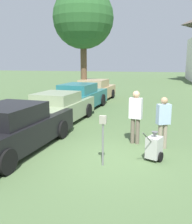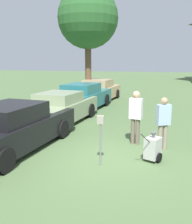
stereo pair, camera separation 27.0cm
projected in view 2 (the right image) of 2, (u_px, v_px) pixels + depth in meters
ground_plane at (103, 159)px, 7.21m from camera, size 120.00×120.00×0.00m
parked_car_black at (13, 128)px, 7.91m from camera, size 2.30×5.16×1.49m
parked_car_sage at (61, 108)px, 11.44m from camera, size 2.27×4.79×1.40m
parked_car_teal at (83, 98)px, 14.38m from camera, size 2.30×5.36×1.52m
parked_car_tan at (99, 91)px, 17.78m from camera, size 2.35×4.79×1.50m
parking_meter at (101, 131)px, 6.60m from camera, size 0.18×0.09×1.38m
person_worker at (136, 114)px, 8.35m from camera, size 0.46×0.30×1.82m
person_supervisor at (163, 120)px, 7.84m from camera, size 0.47×0.39×1.68m
equipment_cart at (153, 148)px, 7.02m from camera, size 0.58×0.98×1.00m
shade_tree at (88, 19)px, 16.87m from camera, size 4.13×4.13×7.70m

